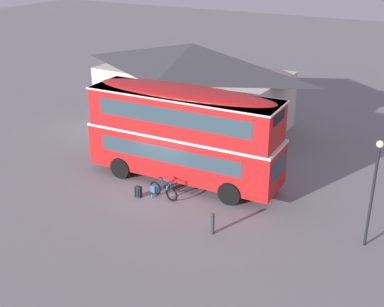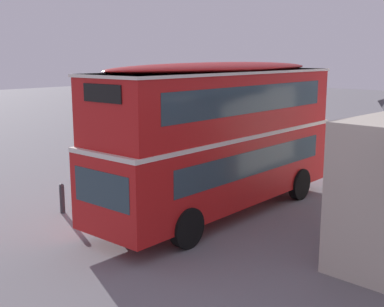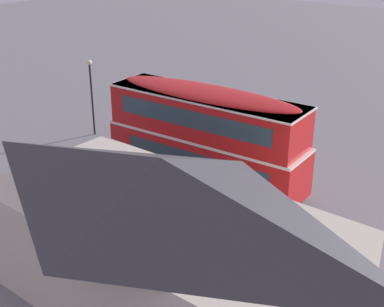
# 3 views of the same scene
# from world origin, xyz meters

# --- Properties ---
(ground_plane) EXTENTS (120.00, 120.00, 0.00)m
(ground_plane) POSITION_xyz_m (0.00, 0.00, 0.00)
(ground_plane) COLOR slate
(double_decker_bus) EXTENTS (9.73, 2.81, 4.79)m
(double_decker_bus) POSITION_xyz_m (0.56, 1.00, 2.64)
(double_decker_bus) COLOR black
(double_decker_bus) RESTS_ON ground
(touring_bicycle) EXTENTS (1.69, 0.50, 1.02)m
(touring_bicycle) POSITION_xyz_m (0.54, -1.07, 0.37)
(touring_bicycle) COLOR black
(touring_bicycle) RESTS_ON ground
(backpack_on_ground) EXTENTS (0.31, 0.28, 0.58)m
(backpack_on_ground) POSITION_xyz_m (-0.48, -1.55, 0.30)
(backpack_on_ground) COLOR black
(backpack_on_ground) RESTS_ON ground
(water_bottle_blue_sports) EXTENTS (0.06, 0.06, 0.21)m
(water_bottle_blue_sports) POSITION_xyz_m (0.14, -1.34, 0.10)
(water_bottle_blue_sports) COLOR #338CBF
(water_bottle_blue_sports) RESTS_ON ground
(kerb_bollard) EXTENTS (0.16, 0.16, 0.97)m
(kerb_bollard) POSITION_xyz_m (4.01, -2.74, 0.50)
(kerb_bollard) COLOR #333338
(kerb_bollard) RESTS_ON ground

